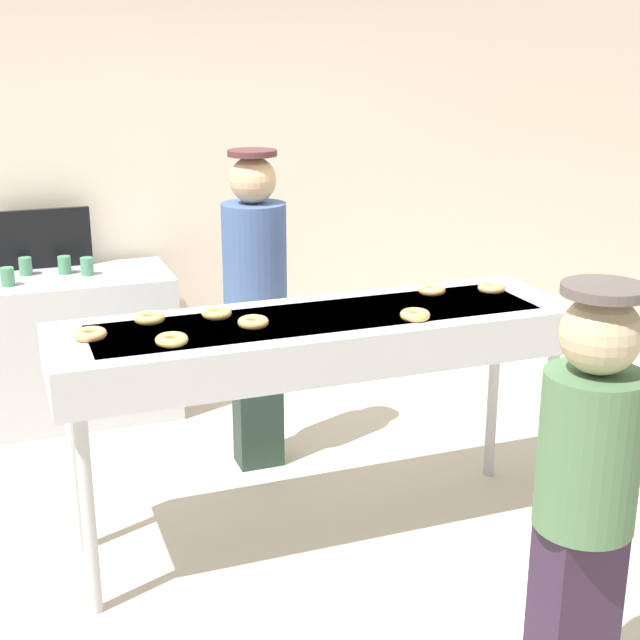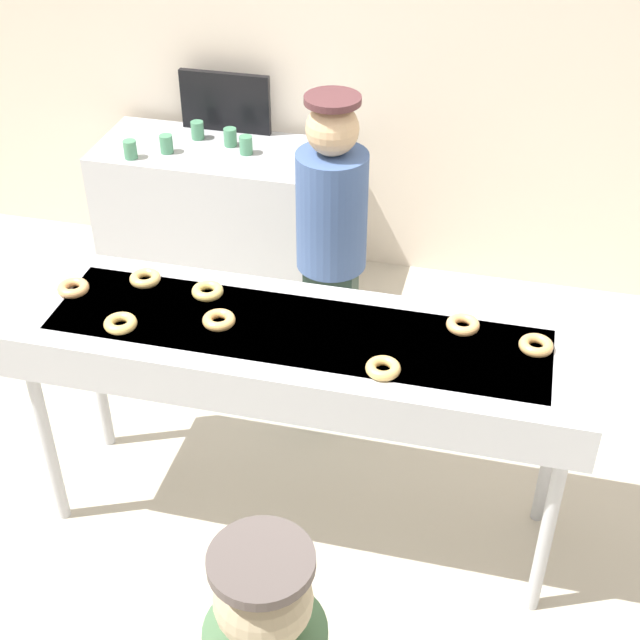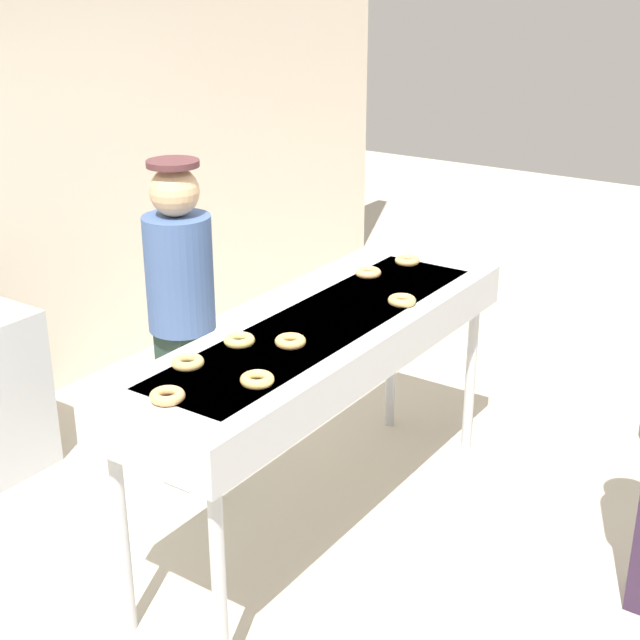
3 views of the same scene
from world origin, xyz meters
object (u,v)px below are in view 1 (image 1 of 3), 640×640
glazed_donut_0 (172,340)px  menu_display (45,238)px  glazed_donut_6 (217,313)px  paper_cup_4 (8,277)px  glazed_donut_2 (253,322)px  glazed_donut_7 (415,315)px  worker_baker (255,292)px  customer_waiting (584,501)px  paper_cup_0 (26,266)px  prep_counter (57,348)px  fryer_conveyor (319,339)px  glazed_donut_1 (149,318)px  paper_cup_3 (65,265)px  glazed_donut_4 (432,290)px  glazed_donut_3 (90,334)px  paper_cup_2 (87,266)px  glazed_donut_5 (492,288)px

glazed_donut_0 → menu_display: 2.29m
glazed_donut_6 → paper_cup_4: glazed_donut_6 is taller
glazed_donut_2 → glazed_donut_7: size_ratio=1.00×
worker_baker → customer_waiting: size_ratio=1.09×
glazed_donut_0 → paper_cup_0: 2.17m
glazed_donut_2 → glazed_donut_0: bearing=-163.1°
customer_waiting → paper_cup_4: 3.59m
customer_waiting → glazed_donut_6: bearing=98.4°
prep_counter → glazed_donut_6: bearing=-71.2°
fryer_conveyor → glazed_donut_1: (-0.71, 0.17, 0.12)m
glazed_donut_0 → glazed_donut_2: 0.39m
paper_cup_3 → menu_display: (-0.09, 0.20, 0.13)m
glazed_donut_4 → paper_cup_4: size_ratio=1.23×
glazed_donut_3 → glazed_donut_6: size_ratio=1.00×
prep_counter → paper_cup_4: 0.56m
glazed_donut_3 → worker_baker: worker_baker is taller
worker_baker → menu_display: bearing=-56.3°
glazed_donut_3 → paper_cup_0: bearing=94.8°
prep_counter → paper_cup_2: (0.21, -0.01, 0.50)m
glazed_donut_2 → menu_display: bearing=107.8°
glazed_donut_6 → paper_cup_3: size_ratio=1.23×
prep_counter → paper_cup_2: size_ratio=12.99×
fryer_conveyor → glazed_donut_7: size_ratio=17.69×
glazed_donut_5 → paper_cup_3: bearing=135.1°
glazed_donut_1 → paper_cup_0: bearing=103.4°
glazed_donut_2 → glazed_donut_6: bearing=121.4°
glazed_donut_4 → paper_cup_0: bearing=134.3°
glazed_donut_3 → paper_cup_4: 1.73m
paper_cup_3 → paper_cup_4: bearing=-152.0°
glazed_donut_0 → glazed_donut_6: (0.26, 0.30, 0.00)m
paper_cup_4 → glazed_donut_1: bearing=-71.1°
fryer_conveyor → glazed_donut_2: glazed_donut_2 is taller
glazed_donut_1 → glazed_donut_2: same height
worker_baker → glazed_donut_2: bearing=70.6°
customer_waiting → paper_cup_4: (-1.56, 3.24, 0.06)m
glazed_donut_5 → glazed_donut_6: 1.34m
customer_waiting → paper_cup_3: bearing=93.9°
glazed_donut_4 → glazed_donut_6: bearing=-179.3°
glazed_donut_1 → paper_cup_0: glazed_donut_1 is taller
glazed_donut_4 → glazed_donut_5: 0.29m
menu_display → glazed_donut_5: bearing=-46.6°
glazed_donut_1 → glazed_donut_2: size_ratio=1.00×
customer_waiting → paper_cup_4: bearing=99.9°
paper_cup_3 → glazed_donut_5: bearing=-44.9°
glazed_donut_1 → paper_cup_4: bearing=108.9°
glazed_donut_7 → paper_cup_2: 2.34m
paper_cup_2 → glazed_donut_6: bearing=-77.6°
glazed_donut_5 → paper_cup_0: bearing=137.6°
customer_waiting → paper_cup_0: (-1.45, 3.46, 0.06)m
fryer_conveyor → customer_waiting: customer_waiting is taller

